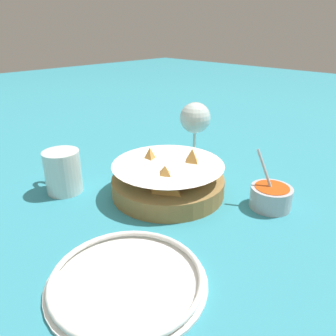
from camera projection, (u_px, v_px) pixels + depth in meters
ground_plane at (162, 186)px, 0.69m from camera, size 4.00×4.00×0.00m
food_basket at (168, 180)px, 0.64m from camera, size 0.22×0.22×0.09m
sauce_cup at (271, 196)px, 0.60m from camera, size 0.08×0.08×0.11m
wine_glass at (195, 120)px, 0.81m from camera, size 0.08×0.08×0.14m
beer_mug at (63, 173)px, 0.65m from camera, size 0.11×0.07×0.09m
side_plate at (127, 279)px, 0.43m from camera, size 0.21×0.21×0.01m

